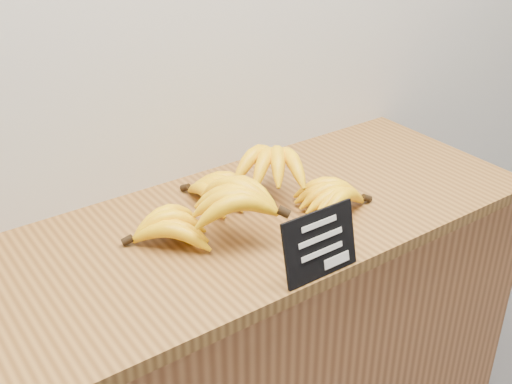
% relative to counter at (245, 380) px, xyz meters
% --- Properties ---
extents(counter, '(1.43, 0.50, 0.90)m').
position_rel_counter_xyz_m(counter, '(0.00, 0.00, 0.00)').
color(counter, '#955A30').
rests_on(counter, ground).
extents(counter_top, '(1.35, 0.54, 0.03)m').
position_rel_counter_xyz_m(counter_top, '(0.00, 0.00, 0.47)').
color(counter_top, brown).
rests_on(counter_top, counter).
extents(chalkboard_sign, '(0.16, 0.04, 0.13)m').
position_rel_counter_xyz_m(chalkboard_sign, '(0.01, -0.25, 0.54)').
color(chalkboard_sign, black).
rests_on(chalkboard_sign, counter_top).
extents(banana_pile, '(0.53, 0.39, 0.13)m').
position_rel_counter_xyz_m(banana_pile, '(0.01, -0.01, 0.54)').
color(banana_pile, yellow).
rests_on(banana_pile, counter_top).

